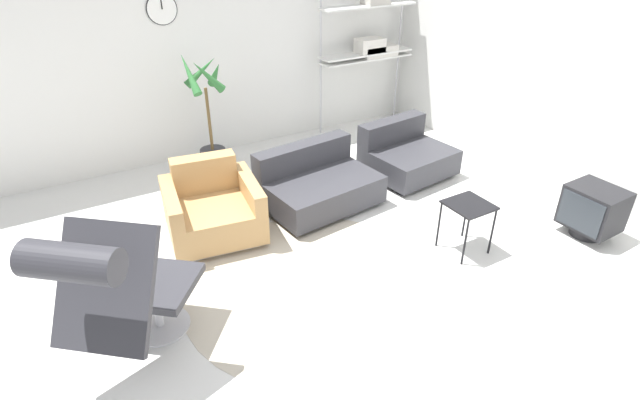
{
  "coord_description": "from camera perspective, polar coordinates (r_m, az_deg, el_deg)",
  "views": [
    {
      "loc": [
        -1.81,
        -2.97,
        2.71
      ],
      "look_at": [
        0.11,
        0.3,
        0.55
      ],
      "focal_mm": 28.0,
      "sensor_mm": 36.0,
      "label": 1
    }
  ],
  "objects": [
    {
      "name": "couch_second",
      "position": [
        6.04,
        9.77,
        4.93
      ],
      "size": [
        1.01,
        0.92,
        0.62
      ],
      "rotation": [
        0.0,
        0.0,
        3.25
      ],
      "color": "black",
      "rests_on": "ground_plane"
    },
    {
      "name": "couch_low",
      "position": [
        5.29,
        -0.32,
        1.68
      ],
      "size": [
        1.25,
        0.94,
        0.62
      ],
      "rotation": [
        0.0,
        0.0,
        3.25
      ],
      "color": "black",
      "rests_on": "ground_plane"
    },
    {
      "name": "side_table",
      "position": [
        4.65,
        16.59,
        -1.14
      ],
      "size": [
        0.37,
        0.37,
        0.49
      ],
      "color": "black",
      "rests_on": "ground_plane"
    },
    {
      "name": "wall_right",
      "position": [
        5.89,
        28.5,
        13.36
      ],
      "size": [
        0.06,
        12.0,
        2.8
      ],
      "color": "silver",
      "rests_on": "ground_plane"
    },
    {
      "name": "crt_television",
      "position": [
        5.41,
        28.71,
        -1.03
      ],
      "size": [
        0.43,
        0.49,
        0.51
      ],
      "rotation": [
        0.0,
        0.0,
        1.59
      ],
      "color": "black",
      "rests_on": "ground_plane"
    },
    {
      "name": "armchair_red",
      "position": [
        4.87,
        -12.15,
        -1.22
      ],
      "size": [
        0.96,
        0.92,
        0.72
      ],
      "rotation": [
        0.0,
        0.0,
        3.0
      ],
      "color": "silver",
      "rests_on": "ground_plane"
    },
    {
      "name": "ground_plane",
      "position": [
        4.41,
        0.73,
        -8.26
      ],
      "size": [
        12.0,
        12.0,
        0.0
      ],
      "primitive_type": "plane",
      "color": "silver"
    },
    {
      "name": "round_rug",
      "position": [
        4.27,
        -0.77,
        -9.73
      ],
      "size": [
        2.19,
        2.19,
        0.01
      ],
      "color": "#BCB29E",
      "rests_on": "ground_plane"
    },
    {
      "name": "lounge_chair",
      "position": [
        3.38,
        -22.43,
        -8.63
      ],
      "size": [
        1.12,
        1.18,
        1.22
      ],
      "rotation": [
        0.0,
        0.0,
        -0.7
      ],
      "color": "#BCBCC1",
      "rests_on": "ground_plane"
    },
    {
      "name": "shelf_unit",
      "position": [
        7.16,
        5.9,
        18.05
      ],
      "size": [
        1.38,
        0.28,
        2.02
      ],
      "color": "#BCBCC1",
      "rests_on": "ground_plane"
    },
    {
      "name": "wall_back",
      "position": [
        6.37,
        -13.89,
        17.02
      ],
      "size": [
        12.0,
        0.09,
        2.8
      ],
      "color": "silver",
      "rests_on": "ground_plane"
    },
    {
      "name": "potted_plant",
      "position": [
        5.99,
        -12.48,
        7.92
      ],
      "size": [
        0.47,
        0.47,
        1.45
      ],
      "color": "#333338",
      "rests_on": "ground_plane"
    }
  ]
}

